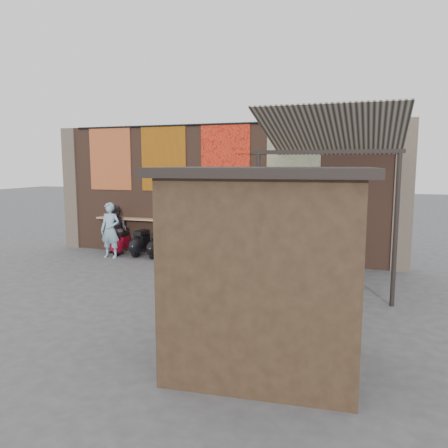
% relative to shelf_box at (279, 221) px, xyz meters
% --- Properties ---
extents(ground, '(70.00, 70.00, 0.00)m').
position_rel_shelf_box_xyz_m(ground, '(-1.96, -2.30, -1.24)').
color(ground, '#474749').
rests_on(ground, ground).
extents(brick_wall, '(10.00, 0.40, 4.00)m').
position_rel_shelf_box_xyz_m(brick_wall, '(-1.96, 0.40, 0.76)').
color(brick_wall, brown).
rests_on(brick_wall, ground).
extents(pier_left, '(0.50, 0.50, 4.00)m').
position_rel_shelf_box_xyz_m(pier_left, '(-7.16, 0.40, 0.76)').
color(pier_left, '#4C4238').
rests_on(pier_left, ground).
extents(pier_right, '(0.50, 0.50, 4.00)m').
position_rel_shelf_box_xyz_m(pier_right, '(3.24, 0.40, 0.76)').
color(pier_right, '#4C4238').
rests_on(pier_right, ground).
extents(eating_counter, '(8.00, 0.32, 0.05)m').
position_rel_shelf_box_xyz_m(eating_counter, '(-1.96, 0.03, -0.14)').
color(eating_counter, '#9E7A51').
rests_on(eating_counter, brick_wall).
extents(shelf_box, '(0.56, 0.30, 0.24)m').
position_rel_shelf_box_xyz_m(shelf_box, '(0.00, 0.00, 0.00)').
color(shelf_box, white).
rests_on(shelf_box, eating_counter).
extents(tapestry_redgold, '(1.50, 0.02, 2.00)m').
position_rel_shelf_box_xyz_m(tapestry_redgold, '(-5.56, 0.18, 1.76)').
color(tapestry_redgold, maroon).
rests_on(tapestry_redgold, brick_wall).
extents(tapestry_sun, '(1.50, 0.02, 2.00)m').
position_rel_shelf_box_xyz_m(tapestry_sun, '(-3.66, 0.18, 1.76)').
color(tapestry_sun, orange).
rests_on(tapestry_sun, brick_wall).
extents(tapestry_orange, '(1.50, 0.02, 2.00)m').
position_rel_shelf_box_xyz_m(tapestry_orange, '(-1.66, 0.18, 1.76)').
color(tapestry_orange, red).
rests_on(tapestry_orange, brick_wall).
extents(tapestry_multi, '(1.50, 0.02, 2.00)m').
position_rel_shelf_box_xyz_m(tapestry_multi, '(0.34, 0.18, 1.76)').
color(tapestry_multi, '#295997').
rests_on(tapestry_multi, brick_wall).
extents(hang_rail, '(9.50, 0.06, 0.06)m').
position_rel_shelf_box_xyz_m(hang_rail, '(-1.96, 0.17, 2.74)').
color(hang_rail, black).
rests_on(hang_rail, brick_wall).
extents(scooter_stool_0, '(0.33, 0.73, 0.70)m').
position_rel_shelf_box_xyz_m(scooter_stool_0, '(-4.95, -0.31, -0.90)').
color(scooter_stool_0, maroon).
rests_on(scooter_stool_0, ground).
extents(scooter_stool_1, '(0.37, 0.82, 0.78)m').
position_rel_shelf_box_xyz_m(scooter_stool_1, '(-4.30, -0.27, -0.86)').
color(scooter_stool_1, black).
rests_on(scooter_stool_1, ground).
extents(scooter_stool_2, '(0.35, 0.78, 0.74)m').
position_rel_shelf_box_xyz_m(scooter_stool_2, '(-3.69, -0.32, -0.88)').
color(scooter_stool_2, black).
rests_on(scooter_stool_2, ground).
extents(scooter_stool_3, '(0.33, 0.73, 0.70)m').
position_rel_shelf_box_xyz_m(scooter_stool_3, '(-3.07, -0.31, -0.90)').
color(scooter_stool_3, maroon).
rests_on(scooter_stool_3, ground).
extents(scooter_stool_4, '(0.34, 0.75, 0.71)m').
position_rel_shelf_box_xyz_m(scooter_stool_4, '(-2.41, -0.28, -0.89)').
color(scooter_stool_4, '#1B6D3F').
rests_on(scooter_stool_4, ground).
extents(scooter_stool_5, '(0.35, 0.79, 0.75)m').
position_rel_shelf_box_xyz_m(scooter_stool_5, '(-1.71, -0.26, -0.87)').
color(scooter_stool_5, navy).
rests_on(scooter_stool_5, ground).
extents(scooter_stool_6, '(0.38, 0.85, 0.81)m').
position_rel_shelf_box_xyz_m(scooter_stool_6, '(-1.08, -0.35, -0.84)').
color(scooter_stool_6, '#0D5B29').
rests_on(scooter_stool_6, ground).
extents(scooter_stool_7, '(0.33, 0.74, 0.70)m').
position_rel_shelf_box_xyz_m(scooter_stool_7, '(-0.48, -0.26, -0.90)').
color(scooter_stool_7, '#151B4F').
rests_on(scooter_stool_7, ground).
extents(scooter_stool_8, '(0.37, 0.83, 0.79)m').
position_rel_shelf_box_xyz_m(scooter_stool_8, '(0.21, -0.33, -0.85)').
color(scooter_stool_8, '#993D0D').
rests_on(scooter_stool_8, ground).
extents(scooter_stool_9, '(0.40, 0.89, 0.85)m').
position_rel_shelf_box_xyz_m(scooter_stool_9, '(0.84, -0.27, -0.82)').
color(scooter_stool_9, '#0D441D').
rests_on(scooter_stool_9, ground).
extents(diner_left, '(0.63, 0.43, 1.68)m').
position_rel_shelf_box_xyz_m(diner_left, '(-5.00, -0.80, -0.40)').
color(diner_left, '#7FA2B9').
rests_on(diner_left, ground).
extents(diner_right, '(0.77, 0.61, 1.55)m').
position_rel_shelf_box_xyz_m(diner_right, '(-5.10, -0.30, -0.47)').
color(diner_right, '#33282E').
rests_on(diner_right, ground).
extents(shopper_navy, '(1.07, 1.07, 1.83)m').
position_rel_shelf_box_xyz_m(shopper_navy, '(1.75, -1.88, -0.33)').
color(shopper_navy, '#151931').
rests_on(shopper_navy, ground).
extents(shopper_grey, '(1.20, 0.93, 1.64)m').
position_rel_shelf_box_xyz_m(shopper_grey, '(1.47, -2.80, -0.42)').
color(shopper_grey, '#57575C').
rests_on(shopper_grey, ground).
extents(shopper_tan, '(0.96, 0.87, 1.64)m').
position_rel_shelf_box_xyz_m(shopper_tan, '(0.69, -1.00, -0.42)').
color(shopper_tan, '#837453').
rests_on(shopper_tan, ground).
extents(market_stall, '(2.62, 2.06, 2.67)m').
position_rel_shelf_box_xyz_m(market_stall, '(1.12, -6.30, 0.09)').
color(market_stall, black).
rests_on(market_stall, ground).
extents(stall_roof, '(2.94, 2.37, 0.12)m').
position_rel_shelf_box_xyz_m(stall_roof, '(1.12, -6.30, 1.49)').
color(stall_roof, black).
rests_on(stall_roof, market_stall).
extents(stall_sign, '(1.20, 0.15, 0.50)m').
position_rel_shelf_box_xyz_m(stall_sign, '(1.04, -5.35, 0.69)').
color(stall_sign, gold).
rests_on(stall_sign, market_stall).
extents(stall_shelf, '(2.05, 0.28, 0.06)m').
position_rel_shelf_box_xyz_m(stall_shelf, '(1.04, -5.35, -0.27)').
color(stall_shelf, '#473321').
rests_on(stall_shelf, market_stall).
extents(awning_canvas, '(3.20, 3.28, 0.97)m').
position_rel_shelf_box_xyz_m(awning_canvas, '(1.54, -1.40, 2.31)').
color(awning_canvas, beige).
rests_on(awning_canvas, brick_wall).
extents(awning_ledger, '(3.30, 0.08, 0.12)m').
position_rel_shelf_box_xyz_m(awning_ledger, '(1.54, 0.19, 2.71)').
color(awning_ledger, '#33261C').
rests_on(awning_ledger, brick_wall).
extents(awning_header, '(3.00, 0.08, 0.08)m').
position_rel_shelf_box_xyz_m(awning_header, '(1.54, -2.90, 1.84)').
color(awning_header, black).
rests_on(awning_header, awning_post_left).
extents(awning_post_left, '(0.09, 0.09, 3.10)m').
position_rel_shelf_box_xyz_m(awning_post_left, '(0.14, -2.90, 0.31)').
color(awning_post_left, black).
rests_on(awning_post_left, ground).
extents(awning_post_right, '(0.09, 0.09, 3.10)m').
position_rel_shelf_box_xyz_m(awning_post_right, '(2.94, -2.90, 0.31)').
color(awning_post_right, black).
rests_on(awning_post_right, ground).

